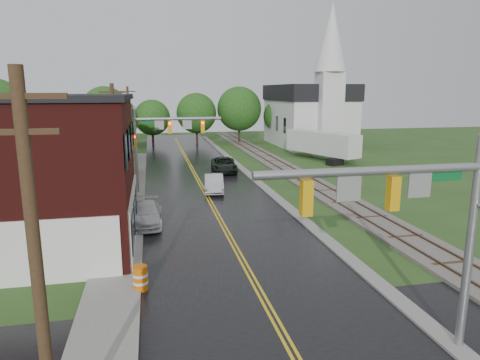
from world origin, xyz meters
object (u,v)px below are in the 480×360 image
object	(u,v)px
utility_pole_a	(37,272)
tree_left_c	(60,128)
utility_pole_c	(129,123)
sedan_silver	(214,183)
church	(311,108)
utility_pole_b	(115,145)
semi_trailer	(322,143)
traffic_signal_near	(414,209)
pickup_white	(146,214)
construction_barrel	(140,278)
suv_dark	(224,165)
traffic_signal_far	(161,134)
tree_left_e	(113,121)

from	to	relation	value
utility_pole_a	tree_left_c	size ratio (longest dim) A/B	1.18
utility_pole_c	sedan_silver	xyz separation A→B (m)	(7.60, -17.90, -3.98)
church	utility_pole_b	world-z (taller)	church
semi_trailer	traffic_signal_near	bearing A→B (deg)	-108.72
utility_pole_b	pickup_white	xyz separation A→B (m)	(2.00, -4.04, -4.03)
tree_left_c	construction_barrel	distance (m)	32.88
utility_pole_b	semi_trailer	bearing A→B (deg)	38.36
utility_pole_b	suv_dark	size ratio (longest dim) A/B	1.64
traffic_signal_near	suv_dark	size ratio (longest dim) A/B	1.33
tree_left_c	semi_trailer	world-z (taller)	tree_left_c
utility_pole_c	sedan_silver	size ratio (longest dim) A/B	2.01
traffic_signal_far	construction_barrel	world-z (taller)	traffic_signal_far
utility_pole_c	suv_dark	distance (m)	14.08
semi_trailer	tree_left_c	bearing A→B (deg)	-178.97
tree_left_e	pickup_white	bearing A→B (deg)	-81.76
traffic_signal_far	utility_pole_c	world-z (taller)	utility_pole_c
utility_pole_b	construction_barrel	bearing A→B (deg)	-82.41
tree_left_c	construction_barrel	bearing A→B (deg)	-74.27
suv_dark	construction_barrel	world-z (taller)	suv_dark
utility_pole_b	church	bearing A→B (deg)	49.82
utility_pole_b	utility_pole_c	xyz separation A→B (m)	(0.00, 22.00, 0.00)
tree_left_e	suv_dark	bearing A→B (deg)	-42.61
suv_dark	pickup_white	distance (m)	18.68
utility_pole_c	tree_left_e	bearing A→B (deg)	137.16
sedan_silver	church	bearing A→B (deg)	62.22
pickup_white	utility_pole_c	bearing A→B (deg)	94.92
sedan_silver	utility_pole_a	bearing A→B (deg)	-99.22
semi_trailer	traffic_signal_far	bearing A→B (deg)	-146.05
traffic_signal_near	traffic_signal_far	xyz separation A→B (m)	(-6.94, 25.00, 0.01)
traffic_signal_far	pickup_white	world-z (taller)	traffic_signal_far
church	pickup_white	xyz separation A→B (m)	(-24.80, -35.77, -5.15)
suv_dark	sedan_silver	size ratio (longest dim) A/B	1.23
utility_pole_a	suv_dark	bearing A→B (deg)	74.07
tree_left_c	pickup_white	distance (m)	24.03
tree_left_e	sedan_silver	bearing A→B (deg)	-64.02
church	suv_dark	xyz separation A→B (m)	(-16.85, -18.87, -5.07)
sedan_silver	semi_trailer	bearing A→B (deg)	49.42
pickup_white	semi_trailer	xyz separation A→B (m)	(21.30, 22.48, 1.42)
sedan_silver	tree_left_e	bearing A→B (deg)	123.00
pickup_white	traffic_signal_far	bearing A→B (deg)	82.14
tree_left_c	traffic_signal_near	bearing A→B (deg)	-65.44
traffic_signal_far	sedan_silver	size ratio (longest dim) A/B	1.64
traffic_signal_near	suv_dark	xyz separation A→B (m)	(-0.32, 32.86, -4.20)
tree_left_c	tree_left_e	world-z (taller)	tree_left_e
traffic_signal_far	construction_barrel	size ratio (longest dim) A/B	6.58
suv_dark	tree_left_c	bearing A→B (deg)	168.96
utility_pole_b	tree_left_e	bearing A→B (deg)	94.90
utility_pole_b	pickup_white	distance (m)	6.05
tree_left_e	semi_trailer	xyz separation A→B (m)	(25.35, -5.46, -2.71)
suv_dark	utility_pole_b	bearing A→B (deg)	-122.26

